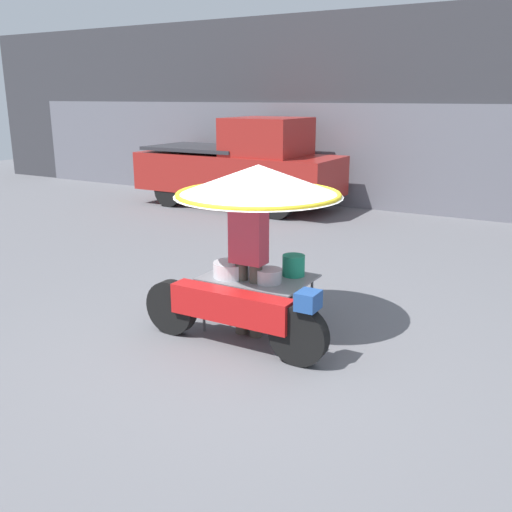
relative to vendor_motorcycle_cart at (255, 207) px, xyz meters
The scene contains 5 objects.
ground_plane 1.47m from the vendor_motorcycle_cart, 66.51° to the right, with size 36.00×36.00×0.00m, color slate.
shopfront_building 8.64m from the vendor_motorcycle_cart, 88.98° to the left, with size 28.00×2.06×4.41m.
vendor_motorcycle_cart is the anchor object (origin of this frame).
vendor_person 0.49m from the vendor_motorcycle_cart, 99.27° to the right, with size 0.38×0.22×1.68m.
pickup_truck 7.43m from the vendor_motorcycle_cart, 122.17° to the left, with size 4.86×1.79×2.09m.
Camera 1 is at (2.82, -4.81, 2.56)m, focal length 40.00 mm.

